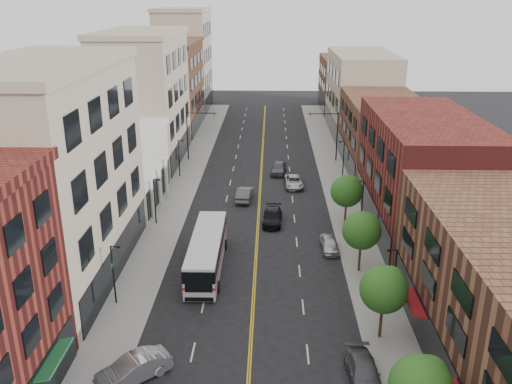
# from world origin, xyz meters

# --- Properties ---
(ground) EXTENTS (220.00, 220.00, 0.00)m
(ground) POSITION_xyz_m (0.00, 0.00, 0.00)
(ground) COLOR black
(ground) RESTS_ON ground
(sidewalk_left) EXTENTS (4.00, 110.00, 0.15)m
(sidewalk_left) POSITION_xyz_m (-10.00, 35.00, 0.07)
(sidewalk_left) COLOR gray
(sidewalk_left) RESTS_ON ground
(sidewalk_right) EXTENTS (4.00, 110.00, 0.15)m
(sidewalk_right) POSITION_xyz_m (10.00, 35.00, 0.07)
(sidewalk_right) COLOR gray
(sidewalk_right) RESTS_ON ground
(bldg_l_tanoffice) EXTENTS (10.00, 22.00, 18.00)m
(bldg_l_tanoffice) POSITION_xyz_m (-17.00, 13.00, 9.00)
(bldg_l_tanoffice) COLOR tan
(bldg_l_tanoffice) RESTS_ON ground
(bldg_l_white) EXTENTS (10.00, 14.00, 8.00)m
(bldg_l_white) POSITION_xyz_m (-17.00, 31.00, 4.00)
(bldg_l_white) COLOR silver
(bldg_l_white) RESTS_ON ground
(bldg_l_far_a) EXTENTS (10.00, 20.00, 18.00)m
(bldg_l_far_a) POSITION_xyz_m (-17.00, 48.00, 9.00)
(bldg_l_far_a) COLOR tan
(bldg_l_far_a) RESTS_ON ground
(bldg_l_far_b) EXTENTS (10.00, 20.00, 15.00)m
(bldg_l_far_b) POSITION_xyz_m (-17.00, 68.00, 7.50)
(bldg_l_far_b) COLOR brown
(bldg_l_far_b) RESTS_ON ground
(bldg_l_far_c) EXTENTS (10.00, 16.00, 20.00)m
(bldg_l_far_c) POSITION_xyz_m (-17.00, 86.00, 10.00)
(bldg_l_far_c) COLOR tan
(bldg_l_far_c) RESTS_ON ground
(bldg_r_mid) EXTENTS (10.00, 22.00, 12.00)m
(bldg_r_mid) POSITION_xyz_m (17.00, 24.00, 6.00)
(bldg_r_mid) COLOR #581A17
(bldg_r_mid) RESTS_ON ground
(bldg_r_far_a) EXTENTS (10.00, 20.00, 10.00)m
(bldg_r_far_a) POSITION_xyz_m (17.00, 45.00, 5.00)
(bldg_r_far_a) COLOR brown
(bldg_r_far_a) RESTS_ON ground
(bldg_r_far_b) EXTENTS (10.00, 22.00, 14.00)m
(bldg_r_far_b) POSITION_xyz_m (17.00, 66.00, 7.00)
(bldg_r_far_b) COLOR tan
(bldg_r_far_b) RESTS_ON ground
(bldg_r_far_c) EXTENTS (10.00, 18.00, 11.00)m
(bldg_r_far_c) POSITION_xyz_m (17.00, 86.00, 5.50)
(bldg_r_far_c) COLOR brown
(bldg_r_far_c) RESTS_ON ground
(tree_r_1) EXTENTS (3.40, 3.40, 5.59)m
(tree_r_1) POSITION_xyz_m (9.39, 4.07, 4.13)
(tree_r_1) COLOR black
(tree_r_1) RESTS_ON sidewalk_right
(tree_r_2) EXTENTS (3.40, 3.40, 5.59)m
(tree_r_2) POSITION_xyz_m (9.39, 14.07, 4.13)
(tree_r_2) COLOR black
(tree_r_2) RESTS_ON sidewalk_right
(tree_r_3) EXTENTS (3.40, 3.40, 5.59)m
(tree_r_3) POSITION_xyz_m (9.39, 24.07, 4.13)
(tree_r_3) COLOR black
(tree_r_3) RESTS_ON sidewalk_right
(lamp_l_1) EXTENTS (0.81, 0.55, 5.05)m
(lamp_l_1) POSITION_xyz_m (-10.95, 8.00, 2.97)
(lamp_l_1) COLOR black
(lamp_l_1) RESTS_ON sidewalk_left
(lamp_l_2) EXTENTS (0.81, 0.55, 5.05)m
(lamp_l_2) POSITION_xyz_m (-10.95, 24.00, 2.97)
(lamp_l_2) COLOR black
(lamp_l_2) RESTS_ON sidewalk_left
(lamp_l_3) EXTENTS (0.81, 0.55, 5.05)m
(lamp_l_3) POSITION_xyz_m (-10.95, 40.00, 2.97)
(lamp_l_3) COLOR black
(lamp_l_3) RESTS_ON sidewalk_left
(lamp_r_1) EXTENTS (0.81, 0.55, 5.05)m
(lamp_r_1) POSITION_xyz_m (10.95, 8.00, 2.97)
(lamp_r_1) COLOR black
(lamp_r_1) RESTS_ON sidewalk_right
(lamp_r_2) EXTENTS (0.81, 0.55, 5.05)m
(lamp_r_2) POSITION_xyz_m (10.95, 24.00, 2.97)
(lamp_r_2) COLOR black
(lamp_r_2) RESTS_ON sidewalk_right
(lamp_r_3) EXTENTS (0.81, 0.55, 5.05)m
(lamp_r_3) POSITION_xyz_m (10.95, 40.00, 2.97)
(lamp_r_3) COLOR black
(lamp_r_3) RESTS_ON sidewalk_right
(signal_mast_left) EXTENTS (4.49, 0.18, 7.20)m
(signal_mast_left) POSITION_xyz_m (-10.27, 48.00, 4.65)
(signal_mast_left) COLOR black
(signal_mast_left) RESTS_ON sidewalk_left
(signal_mast_right) EXTENTS (4.49, 0.18, 7.20)m
(signal_mast_right) POSITION_xyz_m (10.27, 48.00, 4.65)
(signal_mast_right) COLOR black
(signal_mast_right) RESTS_ON sidewalk_right
(city_bus) EXTENTS (2.99, 12.17, 3.12)m
(city_bus) POSITION_xyz_m (-4.36, 14.22, 1.82)
(city_bus) COLOR silver
(city_bus) RESTS_ON ground
(car_angle_b) EXTENTS (4.92, 4.47, 1.63)m
(car_angle_b) POSITION_xyz_m (-7.40, -0.91, 0.81)
(car_angle_b) COLOR silver
(car_angle_b) RESTS_ON ground
(car_parked_mid) EXTENTS (2.23, 4.91, 1.39)m
(car_parked_mid) POSITION_xyz_m (7.40, -0.74, 0.70)
(car_parked_mid) COLOR #4A4B4F
(car_parked_mid) RESTS_ON ground
(car_parked_far) EXTENTS (1.81, 3.99, 1.33)m
(car_parked_far) POSITION_xyz_m (7.07, 18.20, 0.66)
(car_parked_far) COLOR #B6BABF
(car_parked_far) RESTS_ON ground
(car_lane_behind) EXTENTS (2.04, 4.86, 1.56)m
(car_lane_behind) POSITION_xyz_m (-1.80, 31.62, 0.78)
(car_lane_behind) COLOR #47474B
(car_lane_behind) RESTS_ON ground
(car_lane_a) EXTENTS (2.30, 5.06, 1.44)m
(car_lane_a) POSITION_xyz_m (1.56, 24.71, 0.72)
(car_lane_a) COLOR black
(car_lane_a) RESTS_ON ground
(car_lane_b) EXTENTS (2.47, 4.99, 1.36)m
(car_lane_b) POSITION_xyz_m (4.30, 36.62, 0.68)
(car_lane_b) COLOR #B0B3B8
(car_lane_b) RESTS_ON ground
(car_lane_c) EXTENTS (2.44, 4.89, 1.60)m
(car_lane_c) POSITION_xyz_m (2.43, 42.00, 0.80)
(car_lane_c) COLOR #4E4D53
(car_lane_c) RESTS_ON ground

